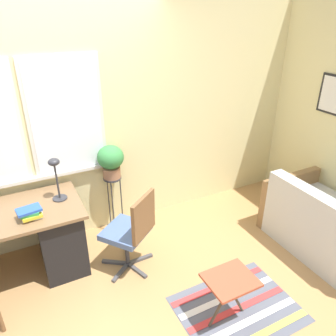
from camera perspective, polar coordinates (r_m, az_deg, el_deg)
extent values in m
plane|color=tan|center=(3.50, -14.44, -18.44)|extent=(14.00, 14.00, 0.00)
cube|color=beige|center=(3.49, -20.13, 6.97)|extent=(9.00, 0.06, 2.70)
cube|color=silver|center=(3.46, -17.28, 8.40)|extent=(0.75, 0.02, 1.21)
cube|color=white|center=(3.45, -17.24, 8.36)|extent=(0.68, 0.01, 1.14)
cube|color=silver|center=(3.64, -22.11, -1.55)|extent=(1.59, 0.11, 0.04)
cube|color=beige|center=(4.34, 26.15, 9.51)|extent=(0.06, 9.00, 2.70)
cube|color=black|center=(4.25, 26.74, 11.35)|extent=(0.02, 0.34, 0.44)
cube|color=white|center=(4.24, 26.67, 11.34)|extent=(0.01, 0.29, 0.39)
cube|color=black|center=(3.54, -18.31, -10.96)|extent=(0.40, 0.65, 0.69)
cylinder|color=#2D2D33|center=(3.38, -18.30, -5.01)|extent=(0.14, 0.14, 0.01)
cylinder|color=#2D2D33|center=(3.29, -18.76, -2.21)|extent=(0.02, 0.02, 0.36)
ellipsoid|color=#2D2D33|center=(3.20, -19.28, 0.99)|extent=(0.11, 0.11, 0.07)
cube|color=white|center=(3.20, -22.53, -7.67)|extent=(0.18, 0.16, 0.02)
cube|color=yellow|center=(3.18, -22.72, -7.41)|extent=(0.18, 0.18, 0.03)
cube|color=green|center=(3.16, -23.00, -7.06)|extent=(0.16, 0.15, 0.03)
cube|color=#2851B2|center=(3.14, -23.09, -6.73)|extent=(0.22, 0.16, 0.02)
cube|color=#47474C|center=(3.49, -8.24, -17.54)|extent=(0.24, 0.20, 0.03)
cube|color=#47474C|center=(3.49, -5.44, -17.30)|extent=(0.13, 0.27, 0.03)
cube|color=#47474C|center=(3.60, -4.86, -15.53)|extent=(0.28, 0.04, 0.03)
cube|color=#47474C|center=(3.67, -7.14, -14.73)|extent=(0.11, 0.28, 0.03)
cube|color=#47474C|center=(3.60, -9.20, -15.90)|extent=(0.25, 0.19, 0.03)
cylinder|color=#333338|center=(3.44, -7.16, -13.74)|extent=(0.04, 0.04, 0.37)
cube|color=#4C6699|center=(3.30, -7.37, -10.90)|extent=(0.56, 0.56, 0.06)
cube|color=brown|center=(3.07, -4.28, -8.45)|extent=(0.32, 0.26, 0.42)
cube|color=beige|center=(4.02, 26.37, -9.84)|extent=(0.85, 1.15, 0.44)
cube|color=beige|center=(3.57, 24.19, -6.53)|extent=(0.16, 1.15, 0.34)
cube|color=olive|center=(4.29, 20.27, -4.78)|extent=(0.85, 0.09, 0.63)
cylinder|color=#333338|center=(3.71, -9.68, -1.70)|extent=(0.20, 0.20, 0.02)
cylinder|color=#333338|center=(3.91, -8.08, -5.98)|extent=(0.01, 0.01, 0.68)
cylinder|color=#333338|center=(3.94, -10.24, -5.88)|extent=(0.01, 0.01, 0.68)
cylinder|color=#333338|center=(3.82, -9.55, -6.97)|extent=(0.01, 0.01, 0.68)
cylinder|color=#9E6B4C|center=(3.68, -9.77, -0.73)|extent=(0.19, 0.19, 0.12)
ellipsoid|color=#388442|center=(3.60, -9.99, 1.86)|extent=(0.29, 0.29, 0.26)
cube|color=#565B6B|center=(3.23, 12.06, -22.87)|extent=(1.04, 0.81, 0.01)
cube|color=#DBCC4C|center=(3.10, 15.75, -26.22)|extent=(1.02, 0.06, 0.00)
cube|color=white|center=(3.16, 13.84, -24.50)|extent=(1.02, 0.06, 0.00)
cube|color=#C63838|center=(3.22, 12.06, -22.82)|extent=(1.02, 0.06, 0.00)
cube|color=white|center=(3.30, 10.40, -21.20)|extent=(1.02, 0.06, 0.00)
cube|color=#C63838|center=(3.37, 8.84, -19.64)|extent=(1.02, 0.06, 0.00)
cube|color=#B24C33|center=(2.82, 10.84, -18.58)|extent=(0.40, 0.34, 0.02)
cylinder|color=#4C3D2D|center=(2.96, 9.27, -22.22)|extent=(0.23, 0.02, 0.45)
cylinder|color=#4C3D2D|center=(3.02, 11.58, -21.17)|extent=(0.23, 0.02, 0.45)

